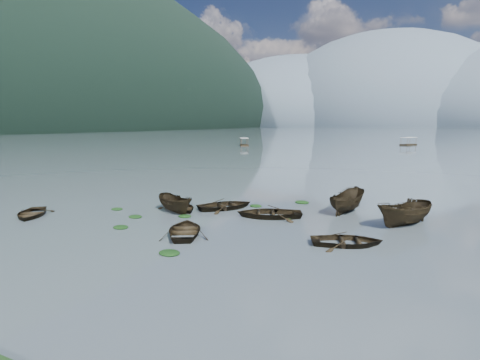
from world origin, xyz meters
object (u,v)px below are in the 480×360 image
at_px(rowboat_3, 186,234).
at_px(pontoon_centre, 408,145).
at_px(pontoon_left, 244,146).
at_px(rowboat_0, 31,216).

distance_m(rowboat_3, pontoon_centre, 112.66).
height_order(rowboat_3, pontoon_left, pontoon_left).
xyz_separation_m(rowboat_0, rowboat_3, (12.98, 1.14, 0.00)).
bearing_deg(pontoon_centre, rowboat_0, -74.58).
relative_size(rowboat_3, pontoon_left, 0.71).
bearing_deg(pontoon_left, pontoon_centre, -1.35).
height_order(rowboat_0, rowboat_3, rowboat_3).
bearing_deg(pontoon_centre, rowboat_3, -68.22).
height_order(pontoon_left, pontoon_centre, pontoon_centre).
bearing_deg(rowboat_0, pontoon_left, 66.49).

